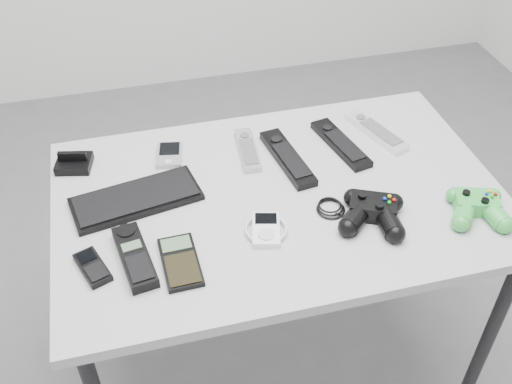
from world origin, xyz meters
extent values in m
plane|color=slate|center=(0.00, 0.00, 0.00)|extent=(3.50, 3.50, 0.00)
cube|color=#9D9DA0|center=(0.04, 0.00, 0.68)|extent=(1.04, 0.67, 0.03)
cylinder|color=black|center=(0.52, -0.28, 0.33)|extent=(0.03, 0.03, 0.67)
cylinder|color=black|center=(-0.43, 0.29, 0.33)|extent=(0.03, 0.03, 0.67)
cylinder|color=black|center=(0.52, 0.29, 0.33)|extent=(0.03, 0.03, 0.67)
cube|color=black|center=(-0.28, 0.06, 0.70)|extent=(0.31, 0.17, 0.02)
cube|color=black|center=(-0.42, 0.23, 0.72)|extent=(0.10, 0.09, 0.04)
cube|color=#A4A3AA|center=(-0.19, 0.21, 0.70)|extent=(0.08, 0.11, 0.02)
cube|color=#A4A3AA|center=(0.01, 0.18, 0.70)|extent=(0.06, 0.17, 0.02)
cube|color=black|center=(0.10, 0.12, 0.71)|extent=(0.09, 0.24, 0.02)
cube|color=black|center=(0.25, 0.14, 0.71)|extent=(0.10, 0.22, 0.02)
cube|color=silver|center=(0.35, 0.17, 0.71)|extent=(0.11, 0.21, 0.02)
cube|color=black|center=(-0.39, -0.13, 0.70)|extent=(0.08, 0.11, 0.02)
cube|color=black|center=(-0.30, -0.12, 0.71)|extent=(0.08, 0.19, 0.03)
cube|color=black|center=(-0.22, -0.16, 0.70)|extent=(0.08, 0.15, 0.01)
cube|color=white|center=(-0.02, -0.11, 0.70)|extent=(0.12, 0.12, 0.02)
camera|label=1|loc=(-0.27, -1.00, 1.62)|focal=42.00mm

